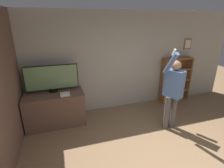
# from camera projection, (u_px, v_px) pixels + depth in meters

# --- Properties ---
(wall_back) EXTENTS (7.11, 0.09, 2.70)m
(wall_back) POSITION_uv_depth(u_px,v_px,m) (120.00, 62.00, 4.87)
(wall_back) COLOR #B2AD9E
(wall_back) RESTS_ON ground_plane
(wall_side_brick) EXTENTS (0.06, 4.46, 2.70)m
(wall_side_brick) POSITION_uv_depth(u_px,v_px,m) (1.00, 92.00, 2.84)
(wall_side_brick) COLOR brown
(wall_side_brick) RESTS_ON ground_plane
(tv_ledge) EXTENTS (1.38, 0.67, 0.81)m
(tv_ledge) POSITION_uv_depth(u_px,v_px,m) (56.00, 109.00, 4.28)
(tv_ledge) COLOR brown
(tv_ledge) RESTS_ON ground_plane
(television) EXTENTS (1.22, 0.22, 0.66)m
(television) POSITION_uv_depth(u_px,v_px,m) (52.00, 78.00, 4.13)
(television) COLOR black
(television) RESTS_ON tv_ledge
(game_console) EXTENTS (0.22, 0.18, 0.05)m
(game_console) POSITION_uv_depth(u_px,v_px,m) (65.00, 94.00, 4.03)
(game_console) COLOR white
(game_console) RESTS_ON tv_ledge
(bookshelf) EXTENTS (0.94, 0.28, 1.38)m
(bookshelf) POSITION_uv_depth(u_px,v_px,m) (173.00, 80.00, 5.42)
(bookshelf) COLOR brown
(bookshelf) RESTS_ON ground_plane
(person) EXTENTS (0.54, 0.54, 1.94)m
(person) POSITION_uv_depth(u_px,v_px,m) (173.00, 89.00, 3.89)
(person) COLOR #56514C
(person) RESTS_ON ground_plane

